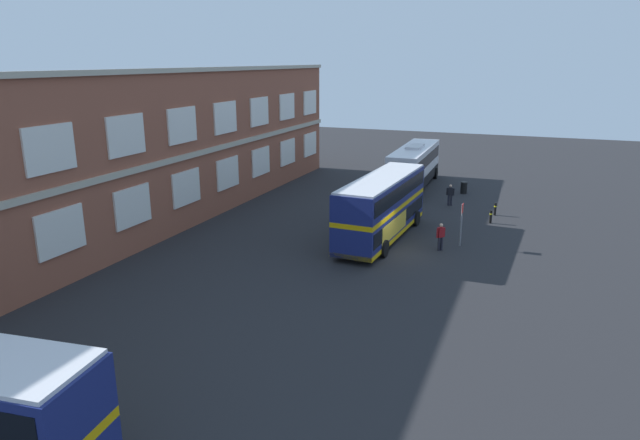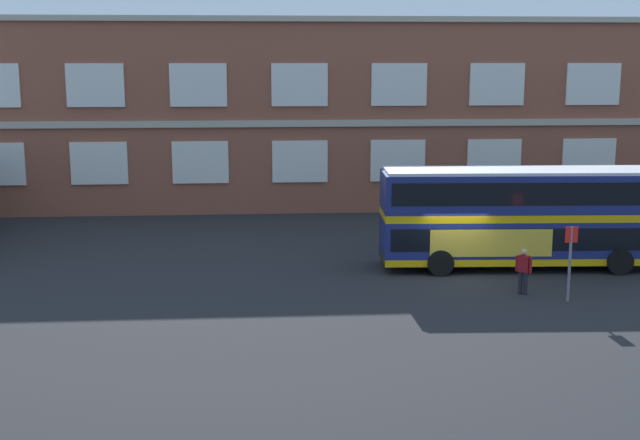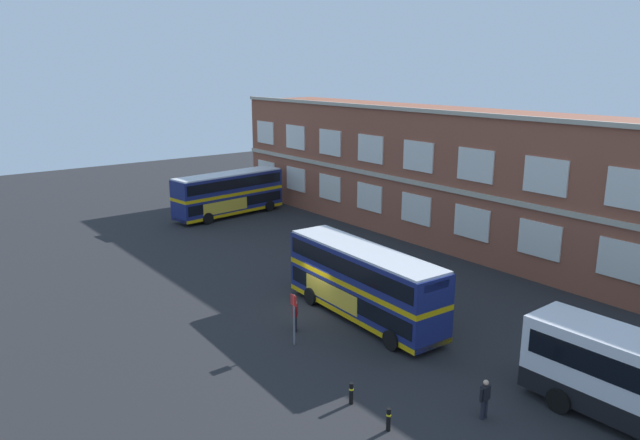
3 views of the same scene
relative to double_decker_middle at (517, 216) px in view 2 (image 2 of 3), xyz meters
The scene contains 5 objects.
ground_plane 3.63m from the double_decker_middle, 162.92° to the left, with size 120.00×120.00×0.00m, color #232326.
brick_terminal_building 17.97m from the double_decker_middle, 108.08° to the left, with size 54.14×8.19×10.68m.
double_decker_middle is the anchor object (origin of this frame).
second_passenger 4.26m from the double_decker_middle, 103.36° to the right, with size 0.55×0.50×1.70m.
bus_stand_flag 5.02m from the double_decker_middle, 85.66° to the right, with size 0.44×0.10×2.70m.
Camera 2 is at (-7.70, -31.76, 8.46)m, focal length 47.19 mm.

